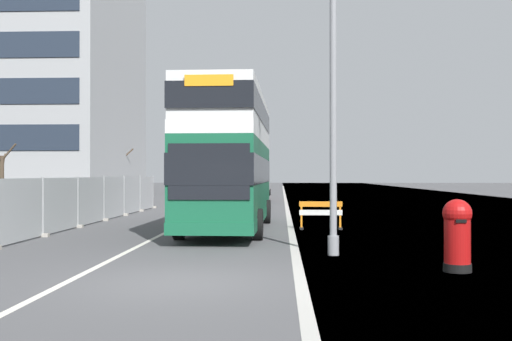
# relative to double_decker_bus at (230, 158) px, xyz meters

# --- Properties ---
(ground) EXTENTS (140.00, 280.00, 0.10)m
(ground) POSITION_rel_double_decker_bus_xyz_m (0.51, -10.76, -2.74)
(ground) COLOR #4C4C4F
(double_decker_bus) EXTENTS (2.97, 11.26, 5.05)m
(double_decker_bus) POSITION_rel_double_decker_bus_xyz_m (0.00, 0.00, 0.00)
(double_decker_bus) COLOR #145638
(double_decker_bus) RESTS_ON ground
(lamppost_foreground) EXTENTS (0.29, 0.70, 7.94)m
(lamppost_foreground) POSITION_rel_double_decker_bus_xyz_m (3.27, -6.88, 1.05)
(lamppost_foreground) COLOR gray
(lamppost_foreground) RESTS_ON ground
(red_pillar_postbox) EXTENTS (0.61, 0.61, 1.55)m
(red_pillar_postbox) POSITION_rel_double_decker_bus_xyz_m (5.68, -9.37, -1.84)
(red_pillar_postbox) COLOR black
(red_pillar_postbox) RESTS_ON ground
(roadworks_barrier) EXTENTS (1.62, 0.44, 1.06)m
(roadworks_barrier) POSITION_rel_double_decker_bus_xyz_m (3.43, 0.31, -2.04)
(roadworks_barrier) COLOR orange
(roadworks_barrier) RESTS_ON ground
(construction_site_fence) EXTENTS (0.44, 20.60, 2.01)m
(construction_site_fence) POSITION_rel_double_decker_bus_xyz_m (-6.01, 3.99, -1.73)
(construction_site_fence) COLOR #A8AAAD
(construction_site_fence) RESTS_ON ground
(car_oncoming_near) EXTENTS (2.02, 3.97, 2.01)m
(car_oncoming_near) POSITION_rel_double_decker_bus_xyz_m (0.14, 15.04, -1.74)
(car_oncoming_near) COLOR silver
(car_oncoming_near) RESTS_ON ground
(car_receding_mid) EXTENTS (2.03, 4.44, 2.33)m
(car_receding_mid) POSITION_rel_double_decker_bus_xyz_m (-0.24, 22.53, -1.60)
(car_receding_mid) COLOR black
(car_receding_mid) RESTS_ON ground
(car_receding_far) EXTENTS (1.99, 3.82, 2.12)m
(car_receding_far) POSITION_rel_double_decker_bus_xyz_m (-0.87, 28.69, -1.69)
(car_receding_far) COLOR maroon
(car_receding_far) RESTS_ON ground
(car_far_side) EXTENTS (1.91, 4.58, 2.23)m
(car_far_side) POSITION_rel_double_decker_bus_xyz_m (-0.09, 37.35, -1.64)
(car_far_side) COLOR silver
(car_far_side) RESTS_ON ground
(bare_tree_far_verge_near) EXTENTS (1.97, 1.97, 4.00)m
(bare_tree_far_verge_near) POSITION_rel_double_decker_bus_xyz_m (-15.07, 13.14, -0.71)
(bare_tree_far_verge_near) COLOR #4C3D2D
(bare_tree_far_verge_near) RESTS_ON ground
(bare_tree_far_verge_mid) EXTENTS (2.96, 2.81, 4.30)m
(bare_tree_far_verge_mid) POSITION_rel_double_decker_bus_xyz_m (-12.06, 27.22, -0.41)
(bare_tree_far_verge_mid) COLOR #4C3D2D
(bare_tree_far_verge_mid) RESTS_ON ground
(bare_tree_far_verge_far) EXTENTS (2.47, 2.67, 4.85)m
(bare_tree_far_verge_far) POSITION_rel_double_decker_bus_xyz_m (-15.14, 39.54, -0.38)
(bare_tree_far_verge_far) COLOR #4C3D2D
(bare_tree_far_verge_far) RESTS_ON ground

